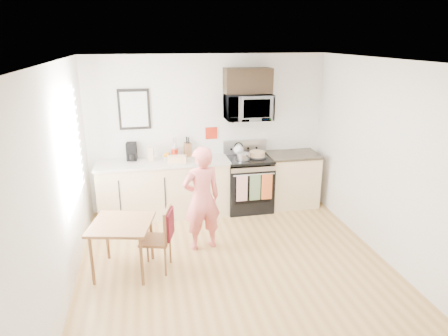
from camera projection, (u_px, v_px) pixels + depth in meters
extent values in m
plane|color=#9E723D|center=(239.00, 274.00, 5.03)|extent=(4.60, 4.60, 0.00)
cube|color=white|center=(208.00, 133.00, 6.77)|extent=(4.00, 0.04, 2.60)
cube|color=white|center=(327.00, 299.00, 2.49)|extent=(4.00, 0.04, 2.60)
cube|color=white|center=(58.00, 190.00, 4.25)|extent=(0.04, 4.60, 2.60)
cube|color=white|center=(395.00, 167.00, 5.01)|extent=(0.04, 4.60, 2.60)
cube|color=white|center=(242.00, 62.00, 4.22)|extent=(4.00, 4.60, 0.04)
cube|color=white|center=(69.00, 148.00, 4.92)|extent=(0.02, 1.40, 1.50)
cube|color=white|center=(70.00, 148.00, 4.92)|extent=(0.01, 1.30, 1.40)
cube|color=beige|center=(164.00, 189.00, 6.61)|extent=(2.10, 0.60, 0.90)
cube|color=beige|center=(163.00, 162.00, 6.46)|extent=(2.14, 0.64, 0.04)
cube|color=beige|center=(292.00, 180.00, 7.03)|extent=(0.84, 0.60, 0.90)
cube|color=black|center=(293.00, 155.00, 6.88)|extent=(0.88, 0.64, 0.04)
cube|color=black|center=(248.00, 187.00, 6.87)|extent=(0.76, 0.65, 0.77)
cube|color=black|center=(253.00, 190.00, 6.56)|extent=(0.61, 0.02, 0.45)
cube|color=#ADADB2|center=(253.00, 171.00, 6.46)|extent=(0.74, 0.02, 0.14)
cylinder|color=#ADADB2|center=(254.00, 175.00, 6.43)|extent=(0.68, 0.02, 0.02)
cube|color=black|center=(249.00, 159.00, 6.71)|extent=(0.76, 0.65, 0.04)
cube|color=#ADADB2|center=(245.00, 147.00, 6.92)|extent=(0.76, 0.08, 0.24)
cube|color=white|center=(242.00, 188.00, 6.45)|extent=(0.18, 0.02, 0.44)
cube|color=#61754E|center=(255.00, 187.00, 6.49)|extent=(0.18, 0.02, 0.44)
cube|color=#CB671E|center=(267.00, 187.00, 6.53)|extent=(0.18, 0.02, 0.44)
imported|color=#ADADB2|center=(248.00, 107.00, 6.54)|extent=(0.76, 0.51, 0.42)
cube|color=black|center=(248.00, 81.00, 6.45)|extent=(0.76, 0.35, 0.40)
cube|color=black|center=(134.00, 109.00, 6.38)|extent=(0.50, 0.03, 0.65)
cube|color=silver|center=(134.00, 110.00, 6.37)|extent=(0.42, 0.01, 0.56)
cube|color=#AE220E|center=(211.00, 133.00, 6.76)|extent=(0.20, 0.02, 0.20)
imported|color=#DC473C|center=(202.00, 199.00, 5.47)|extent=(0.60, 0.46, 1.49)
cube|color=brown|center=(121.00, 224.00, 4.91)|extent=(0.72, 0.72, 0.04)
cylinder|color=brown|center=(92.00, 261.00, 4.74)|extent=(0.04, 0.04, 0.64)
cylinder|color=brown|center=(142.00, 261.00, 4.73)|extent=(0.04, 0.04, 0.64)
cylinder|color=brown|center=(107.00, 237.00, 5.31)|extent=(0.04, 0.04, 0.64)
cylinder|color=brown|center=(152.00, 237.00, 5.29)|extent=(0.04, 0.04, 0.64)
cube|color=brown|center=(155.00, 240.00, 5.04)|extent=(0.44, 0.44, 0.04)
cube|color=brown|center=(168.00, 225.00, 4.96)|extent=(0.13, 0.35, 0.43)
cube|color=#510E18|center=(170.00, 224.00, 4.95)|extent=(0.14, 0.32, 0.36)
cylinder|color=brown|center=(141.00, 261.00, 4.97)|extent=(0.03, 0.03, 0.39)
cylinder|color=brown|center=(165.00, 262.00, 4.95)|extent=(0.03, 0.03, 0.39)
cylinder|color=brown|center=(148.00, 249.00, 5.26)|extent=(0.03, 0.03, 0.39)
cylinder|color=brown|center=(170.00, 249.00, 5.24)|extent=(0.03, 0.03, 0.39)
cube|color=brown|center=(188.00, 149.00, 6.70)|extent=(0.12, 0.16, 0.23)
cylinder|color=#AE220E|center=(175.00, 153.00, 6.64)|extent=(0.12, 0.12, 0.15)
imported|color=white|center=(168.00, 157.00, 6.59)|extent=(0.23, 0.23, 0.05)
cube|color=tan|center=(151.00, 154.00, 6.46)|extent=(0.10, 0.10, 0.23)
cube|color=black|center=(132.00, 151.00, 6.49)|extent=(0.17, 0.21, 0.28)
cylinder|color=black|center=(132.00, 157.00, 6.43)|extent=(0.11, 0.11, 0.11)
cube|color=#DCAE74|center=(177.00, 159.00, 6.37)|extent=(0.32, 0.18, 0.11)
cylinder|color=black|center=(257.00, 157.00, 6.71)|extent=(0.31, 0.31, 0.02)
cylinder|color=tan|center=(257.00, 154.00, 6.69)|extent=(0.26, 0.26, 0.08)
sphere|color=white|center=(239.00, 150.00, 6.85)|extent=(0.17, 0.17, 0.17)
cone|color=white|center=(239.00, 145.00, 6.82)|extent=(0.05, 0.05, 0.05)
torus|color=black|center=(239.00, 147.00, 6.84)|extent=(0.15, 0.02, 0.15)
cylinder|color=#ADADB2|center=(243.00, 157.00, 6.56)|extent=(0.22, 0.22, 0.11)
cylinder|color=black|center=(248.00, 157.00, 6.41)|extent=(0.06, 0.20, 0.02)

